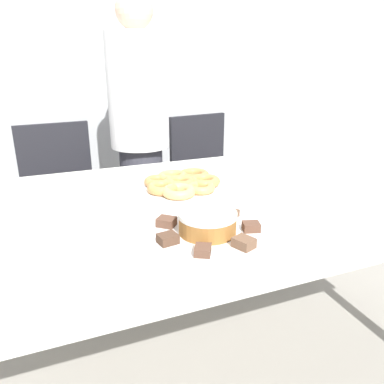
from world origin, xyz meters
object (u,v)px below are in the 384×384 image
object	(u,v)px
frosted_cake	(207,222)
person_standing	(140,136)
plate_cake	(207,234)
napkin	(331,185)
office_chair_right	(209,192)
office_chair_left	(65,212)
plate_donuts	(181,188)

from	to	relation	value
frosted_cake	person_standing	bearing A→B (deg)	84.72
plate_cake	napkin	world-z (taller)	plate_cake
person_standing	plate_cake	world-z (taller)	person_standing
office_chair_right	frosted_cake	bearing A→B (deg)	-124.13
frosted_cake	napkin	size ratio (longest dim) A/B	1.34
office_chair_right	napkin	size ratio (longest dim) A/B	7.23
plate_cake	napkin	xyz separation A→B (m)	(0.63, 0.22, -0.00)
office_chair_left	office_chair_right	size ratio (longest dim) A/B	1.00
frosted_cake	napkin	distance (m)	0.67
plate_donuts	napkin	bearing A→B (deg)	-18.53
person_standing	plate_cake	size ratio (longest dim) A/B	4.55
office_chair_left	office_chair_right	bearing A→B (deg)	-4.68
person_standing	plate_donuts	distance (m)	0.77
person_standing	office_chair_right	world-z (taller)	person_standing
person_standing	plate_cake	distance (m)	1.18
office_chair_right	plate_cake	distance (m)	1.34
office_chair_right	frosted_cake	distance (m)	1.35
plate_cake	frosted_cake	world-z (taller)	frosted_cake
frosted_cake	plate_donuts	bearing A→B (deg)	80.31
office_chair_right	frosted_cake	size ratio (longest dim) A/B	5.41
person_standing	frosted_cake	xyz separation A→B (m)	(-0.11, -1.18, -0.02)
office_chair_right	frosted_cake	xyz separation A→B (m)	(-0.55, -1.18, 0.37)
plate_cake	plate_donuts	size ratio (longest dim) A/B	0.87
plate_donuts	frosted_cake	size ratio (longest dim) A/B	2.37
person_standing	office_chair_left	bearing A→B (deg)	-179.96
plate_donuts	frosted_cake	bearing A→B (deg)	-99.69
office_chair_left	frosted_cake	xyz separation A→B (m)	(0.34, -1.18, 0.37)
plate_donuts	frosted_cake	xyz separation A→B (m)	(-0.07, -0.41, 0.04)
plate_cake	frosted_cake	size ratio (longest dim) A/B	2.07
office_chair_right	plate_donuts	xyz separation A→B (m)	(-0.48, -0.77, 0.34)
person_standing	frosted_cake	world-z (taller)	person_standing
plate_donuts	napkin	xyz separation A→B (m)	(0.56, -0.19, -0.00)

